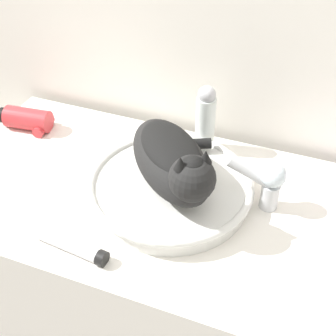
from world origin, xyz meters
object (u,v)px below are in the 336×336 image
at_px(cat, 173,160).
at_px(faucet, 268,181).
at_px(lotion_bottle_white, 205,119).
at_px(hair_dryer, 29,120).
at_px(cream_tube, 72,246).

bearing_deg(cat, faucet, 63.93).
xyz_separation_m(lotion_bottle_white, hair_dryer, (-0.51, -0.09, -0.07)).
xyz_separation_m(cream_tube, hair_dryer, (-0.36, 0.37, 0.01)).
relative_size(cat, hair_dryer, 2.12).
relative_size(cat, cream_tube, 1.87).
relative_size(faucet, hair_dryer, 0.89).
bearing_deg(cream_tube, lotion_bottle_white, 71.51).
bearing_deg(hair_dryer, cat, 158.07).
xyz_separation_m(lotion_bottle_white, cream_tube, (-0.15, -0.46, -0.08)).
bearing_deg(cat, hair_dryer, -147.90).
bearing_deg(cream_tube, cat, 56.70).
height_order(cream_tube, hair_dryer, hair_dryer).
relative_size(cream_tube, hair_dryer, 1.13).
height_order(lotion_bottle_white, hair_dryer, lotion_bottle_white).
height_order(faucet, hair_dryer, faucet).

